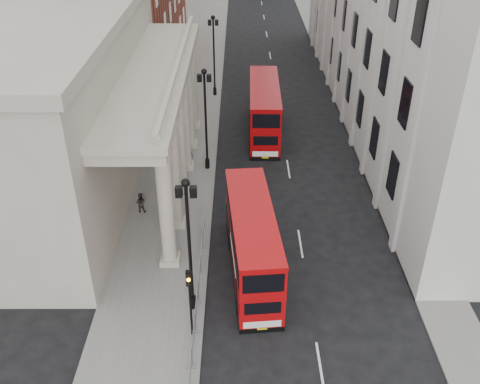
{
  "coord_description": "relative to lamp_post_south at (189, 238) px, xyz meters",
  "views": [
    {
      "loc": [
        1.98,
        -18.02,
        21.35
      ],
      "look_at": [
        2.03,
        11.06,
        3.33
      ],
      "focal_mm": 40.0,
      "sensor_mm": 36.0,
      "label": 1
    }
  ],
  "objects": [
    {
      "name": "crowd_barriers",
      "position": [
        0.25,
        -1.77,
        -4.24
      ],
      "size": [
        0.5,
        18.75,
        1.1
      ],
      "color": "gray",
      "rests_on": "sidewalk_west"
    },
    {
      "name": "ground",
      "position": [
        0.6,
        -4.0,
        -4.91
      ],
      "size": [
        260.0,
        260.0,
        0.0
      ],
      "primitive_type": "plane",
      "color": "black",
      "rests_on": "ground"
    },
    {
      "name": "lamp_post_mid",
      "position": [
        0.0,
        16.0,
        0.0
      ],
      "size": [
        1.05,
        0.44,
        8.32
      ],
      "color": "black",
      "rests_on": "sidewalk_west"
    },
    {
      "name": "sidewalk_east",
      "position": [
        14.1,
        26.0,
        -4.85
      ],
      "size": [
        3.0,
        140.0,
        0.12
      ],
      "primitive_type": "cube",
      "color": "slate",
      "rests_on": "ground"
    },
    {
      "name": "pedestrian_a",
      "position": [
        -2.51,
        9.46,
        -3.83
      ],
      "size": [
        0.76,
        0.56,
        1.93
      ],
      "primitive_type": "imported",
      "rotation": [
        0.0,
        0.0,
        0.15
      ],
      "color": "black",
      "rests_on": "sidewalk_west"
    },
    {
      "name": "lamp_post_south",
      "position": [
        0.0,
        0.0,
        0.0
      ],
      "size": [
        1.05,
        0.44,
        8.32
      ],
      "color": "black",
      "rests_on": "sidewalk_west"
    },
    {
      "name": "kerb",
      "position": [
        0.55,
        26.0,
        -4.84
      ],
      "size": [
        0.2,
        140.0,
        0.14
      ],
      "primitive_type": "cube",
      "color": "slate",
      "rests_on": "ground"
    },
    {
      "name": "portico_building",
      "position": [
        -9.9,
        14.0,
        1.09
      ],
      "size": [
        9.0,
        28.0,
        12.0
      ],
      "primitive_type": "cube",
      "color": "#A29888",
      "rests_on": "ground"
    },
    {
      "name": "bus_near",
      "position": [
        3.34,
        3.21,
        -2.62
      ],
      "size": [
        3.33,
        10.33,
        4.38
      ],
      "rotation": [
        0.0,
        0.0,
        0.09
      ],
      "color": "#AF080B",
      "rests_on": "ground"
    },
    {
      "name": "pedestrian_c",
      "position": [
        -1.61,
        16.53,
        -3.9
      ],
      "size": [
        0.95,
        0.69,
        1.78
      ],
      "primitive_type": "imported",
      "rotation": [
        0.0,
        0.0,
        6.44
      ],
      "color": "black",
      "rests_on": "sidewalk_west"
    },
    {
      "name": "bus_far",
      "position": [
        4.84,
        22.7,
        -2.5
      ],
      "size": [
        2.76,
        10.73,
        4.62
      ],
      "rotation": [
        0.0,
        0.0,
        -0.02
      ],
      "color": "#940609",
      "rests_on": "ground"
    },
    {
      "name": "traffic_light",
      "position": [
        0.1,
        -2.02,
        -1.8
      ],
      "size": [
        0.28,
        0.33,
        4.3
      ],
      "color": "black",
      "rests_on": "sidewalk_west"
    },
    {
      "name": "pedestrian_b",
      "position": [
        -4.39,
        9.61,
        -4.03
      ],
      "size": [
        0.77,
        0.62,
        1.52
      ],
      "primitive_type": "imported",
      "rotation": [
        0.0,
        0.0,
        3.08
      ],
      "color": "black",
      "rests_on": "sidewalk_west"
    },
    {
      "name": "sidewalk_west",
      "position": [
        -2.4,
        26.0,
        -4.85
      ],
      "size": [
        6.0,
        140.0,
        0.12
      ],
      "primitive_type": "cube",
      "color": "slate",
      "rests_on": "ground"
    },
    {
      "name": "lamp_post_north",
      "position": [
        0.0,
        32.0,
        0.0
      ],
      "size": [
        1.05,
        0.44,
        8.32
      ],
      "color": "black",
      "rests_on": "sidewalk_west"
    }
  ]
}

